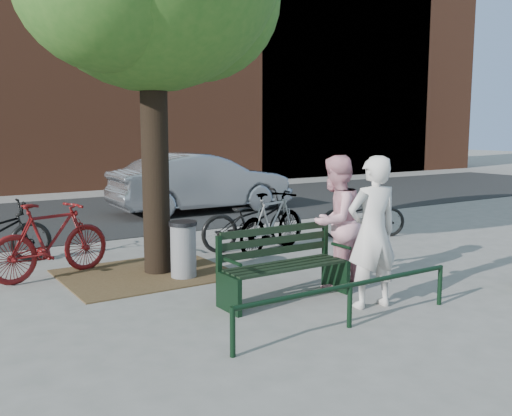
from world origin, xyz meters
TOP-DOWN VIEW (x-y plane):
  - ground at (0.00, 0.00)m, footprint 90.00×90.00m
  - dirt_pit at (-1.00, 2.20)m, footprint 2.40×2.00m
  - road at (0.00, 8.50)m, footprint 40.00×7.00m
  - townhouse_row at (0.17, 16.00)m, footprint 45.00×4.00m
  - park_bench at (-0.00, 0.08)m, footprint 1.74×0.54m
  - guard_railing at (0.00, -1.20)m, footprint 3.06×0.06m
  - person_left at (0.73, -0.79)m, footprint 0.75×0.56m
  - person_right at (0.95, 0.15)m, footprint 1.06×0.93m
  - litter_bin at (-0.60, 1.71)m, footprint 0.41×0.41m
  - bicycle_b at (-2.22, 2.79)m, footprint 1.94×0.98m
  - bicycle_c at (1.34, 2.83)m, footprint 2.10×0.90m
  - bicycle_d at (1.46, 2.41)m, footprint 1.87×1.09m
  - bicycle_e at (3.80, 2.57)m, footprint 1.83×1.26m
  - parked_car at (2.71, 7.44)m, footprint 4.71×1.78m

SIDE VIEW (x-z plane):
  - ground at x=0.00m, z-range 0.00..0.00m
  - road at x=0.00m, z-range 0.00..0.01m
  - dirt_pit at x=-1.00m, z-range 0.00..0.02m
  - guard_railing at x=0.00m, z-range 0.15..0.66m
  - litter_bin at x=-0.60m, z-range 0.01..0.85m
  - bicycle_e at x=3.80m, z-range 0.00..0.91m
  - park_bench at x=0.00m, z-range -0.01..0.97m
  - bicycle_c at x=1.34m, z-range 0.00..1.07m
  - bicycle_d at x=1.46m, z-range 0.00..1.08m
  - bicycle_b at x=-2.22m, z-range 0.00..1.12m
  - parked_car at x=2.71m, z-range 0.00..1.54m
  - person_right at x=0.95m, z-range 0.00..1.82m
  - person_left at x=0.73m, z-range 0.00..1.86m
  - townhouse_row at x=0.17m, z-range -0.75..13.25m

